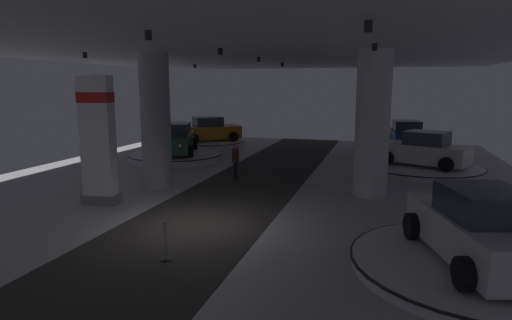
{
  "coord_description": "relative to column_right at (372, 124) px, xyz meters",
  "views": [
    {
      "loc": [
        5.36,
        -11.48,
        4.2
      ],
      "look_at": [
        0.8,
        3.96,
        1.4
      ],
      "focal_mm": 30.19,
      "sensor_mm": 36.0,
      "label": 1
    }
  ],
  "objects": [
    {
      "name": "display_platform_deep_right",
      "position": [
        1.79,
        11.77,
        -2.57
      ],
      "size": [
        5.34,
        5.34,
        0.33
      ],
      "color": "#B7B7BC",
      "rests_on": "ground"
    },
    {
      "name": "display_car_deep_right",
      "position": [
        1.8,
        11.74,
        -1.65
      ],
      "size": [
        2.57,
        4.37,
        1.71
      ],
      "color": "navy",
      "rests_on": "display_platform_deep_right"
    },
    {
      "name": "display_platform_far_right",
      "position": [
        2.35,
        5.86,
        -2.6
      ],
      "size": [
        5.86,
        5.86,
        0.26
      ],
      "color": "silver",
      "rests_on": "ground"
    },
    {
      "name": "display_car_deep_left",
      "position": [
        -11.45,
        11.59,
        -1.69
      ],
      "size": [
        4.4,
        4.04,
        1.71
      ],
      "color": "#B77519",
      "rests_on": "display_platform_deep_left"
    },
    {
      "name": "column_right",
      "position": [
        0.0,
        0.0,
        0.0
      ],
      "size": [
        1.28,
        1.28,
        5.5
      ],
      "color": "silver",
      "rests_on": "ground"
    },
    {
      "name": "display_car_near_right",
      "position": [
        2.58,
        -6.52,
        -1.7
      ],
      "size": [
        3.12,
        4.54,
        1.71
      ],
      "color": "silver",
      "rests_on": "display_platform_near_right"
    },
    {
      "name": "stanchion_a",
      "position": [
        -4.54,
        -7.86,
        -2.38
      ],
      "size": [
        0.28,
        0.28,
        1.01
      ],
      "color": "#333338",
      "rests_on": "ground"
    },
    {
      "name": "display_platform_deep_left",
      "position": [
        -11.42,
        11.61,
        -2.58
      ],
      "size": [
        4.92,
        4.92,
        0.3
      ],
      "color": "silver",
      "rests_on": "ground"
    },
    {
      "name": "display_platform_far_left",
      "position": [
        -10.9,
        5.23,
        -2.54
      ],
      "size": [
        5.32,
        5.32,
        0.38
      ],
      "color": "silver",
      "rests_on": "ground"
    },
    {
      "name": "column_left",
      "position": [
        -8.57,
        -1.0,
        0.0
      ],
      "size": [
        1.22,
        1.22,
        5.5
      ],
      "color": "#ADADB2",
      "rests_on": "ground"
    },
    {
      "name": "ground",
      "position": [
        -4.99,
        -5.26,
        -2.77
      ],
      "size": [
        24.0,
        44.0,
        0.06
      ],
      "color": "#B2B2B7"
    },
    {
      "name": "visitor_walking_near",
      "position": [
        -5.97,
        1.43,
        -1.84
      ],
      "size": [
        0.32,
        0.32,
        1.59
      ],
      "color": "black",
      "rests_on": "ground"
    },
    {
      "name": "ceiling_with_spotlights",
      "position": [
        -4.99,
        -5.26,
        2.8
      ],
      "size": [
        24.0,
        44.0,
        0.39
      ],
      "color": "silver"
    },
    {
      "name": "display_car_far_left",
      "position": [
        -10.91,
        5.26,
        -1.61
      ],
      "size": [
        3.28,
        4.56,
        1.71
      ],
      "color": "#2D5638",
      "rests_on": "display_platform_far_left"
    },
    {
      "name": "display_platform_near_right",
      "position": [
        2.57,
        -6.5,
        -2.59
      ],
      "size": [
        5.64,
        5.64,
        0.28
      ],
      "color": "silver",
      "rests_on": "ground"
    },
    {
      "name": "brand_sign_pylon",
      "position": [
        -9.19,
        -3.94,
        -0.41
      ],
      "size": [
        1.34,
        0.82,
        4.54
      ],
      "color": "slate",
      "rests_on": "ground"
    },
    {
      "name": "display_car_far_right",
      "position": [
        2.37,
        5.85,
        -1.72
      ],
      "size": [
        4.57,
        3.46,
        1.71
      ],
      "color": "silver",
      "rests_on": "display_platform_far_right"
    }
  ]
}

